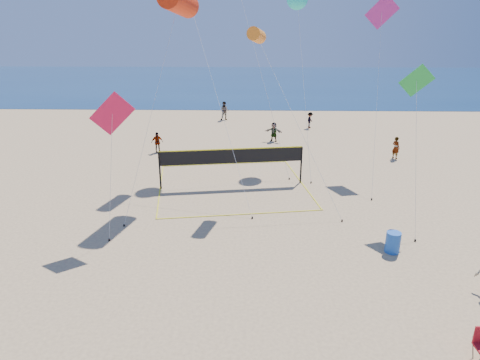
{
  "coord_description": "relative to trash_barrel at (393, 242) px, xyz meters",
  "views": [
    {
      "loc": [
        -0.97,
        -10.08,
        9.06
      ],
      "look_at": [
        -1.3,
        2.0,
        4.63
      ],
      "focal_mm": 32.0,
      "sensor_mm": 36.0,
      "label": 1
    }
  ],
  "objects": [
    {
      "name": "kite_3",
      "position": [
        -11.85,
        1.62,
        4.86
      ],
      "size": [
        1.91,
        1.26,
        6.44
      ],
      "rotation": [
        0.0,
        0.0,
        0.37
      ],
      "color": "#F71849",
      "rests_on": "ground"
    },
    {
      "name": "far_person_2",
      "position": [
        4.27,
        13.41,
        0.34
      ],
      "size": [
        0.64,
        0.69,
        1.59
      ],
      "primitive_type": "imported",
      "rotation": [
        0.0,
        0.0,
        2.18
      ],
      "color": "gray",
      "rests_on": "ground"
    },
    {
      "name": "far_person_4",
      "position": [
        -0.61,
        22.76,
        0.27
      ],
      "size": [
        0.88,
        1.08,
        1.45
      ],
      "primitive_type": "imported",
      "rotation": [
        0.0,
        0.0,
        1.15
      ],
      "color": "gray",
      "rests_on": "ground"
    },
    {
      "name": "volleyball_net",
      "position": [
        -7.1,
        7.67,
        1.1
      ],
      "size": [
        9.74,
        9.61,
        2.28
      ],
      "rotation": [
        0.0,
        0.0,
        0.16
      ],
      "color": "black",
      "rests_on": "ground"
    },
    {
      "name": "trash_barrel",
      "position": [
        0.0,
        0.0,
        0.0
      ],
      "size": [
        0.68,
        0.68,
        0.91
      ],
      "primitive_type": "cylinder",
      "rotation": [
        0.0,
        0.0,
        -0.13
      ],
      "color": "blue",
      "rests_on": "ground"
    },
    {
      "name": "ocean",
      "position": [
        -4.99,
        56.02,
        -0.44
      ],
      "size": [
        140.0,
        50.0,
        0.03
      ],
      "primitive_type": "cube",
      "color": "navy",
      "rests_on": "ground"
    },
    {
      "name": "far_person_0",
      "position": [
        -12.97,
        14.5,
        0.31
      ],
      "size": [
        0.97,
        0.72,
        1.53
      ],
      "primitive_type": "imported",
      "rotation": [
        0.0,
        0.0,
        0.44
      ],
      "color": "gray",
      "rests_on": "ground"
    },
    {
      "name": "far_person_1",
      "position": [
        -4.16,
        17.95,
        0.32
      ],
      "size": [
        1.51,
        0.92,
        1.56
      ],
      "primitive_type": "imported",
      "rotation": [
        0.0,
        0.0,
        -0.34
      ],
      "color": "gray",
      "rests_on": "ground"
    },
    {
      "name": "kite_0",
      "position": [
        -9.71,
        7.2,
        9.64
      ],
      "size": [
        3.21,
        6.7,
        10.89
      ],
      "rotation": [
        0.0,
        0.0,
        -0.23
      ],
      "color": "red",
      "rests_on": "ground"
    },
    {
      "name": "ground",
      "position": [
        -4.99,
        -5.98,
        -0.45
      ],
      "size": [
        120.0,
        120.0,
        0.0
      ],
      "primitive_type": "plane",
      "color": "#D7B179",
      "rests_on": "ground"
    },
    {
      "name": "kite_4",
      "position": [
        1.52,
        3.82,
        5.81
      ],
      "size": [
        1.48,
        3.33,
        7.38
      ],
      "rotation": [
        0.0,
        0.0,
        -0.15
      ],
      "color": "green",
      "rests_on": "ground"
    },
    {
      "name": "kite_2",
      "position": [
        -5.75,
        6.63,
        8.03
      ],
      "size": [
        4.79,
        4.66,
        8.94
      ],
      "rotation": [
        0.0,
        0.0,
        -0.23
      ],
      "color": "orange",
      "rests_on": "ground"
    },
    {
      "name": "kite_5",
      "position": [
        1.94,
        12.18,
        8.91
      ],
      "size": [
        2.33,
        7.38,
        10.79
      ],
      "rotation": [
        0.0,
        0.0,
        -0.36
      ],
      "color": "#BC298C",
      "rests_on": "ground"
    },
    {
      "name": "far_person_3",
      "position": [
        -8.65,
        26.01,
        0.46
      ],
      "size": [
        0.92,
        0.73,
        1.83
      ],
      "primitive_type": "imported",
      "rotation": [
        0.0,
        0.0,
        -0.04
      ],
      "color": "gray",
      "rests_on": "ground"
    }
  ]
}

